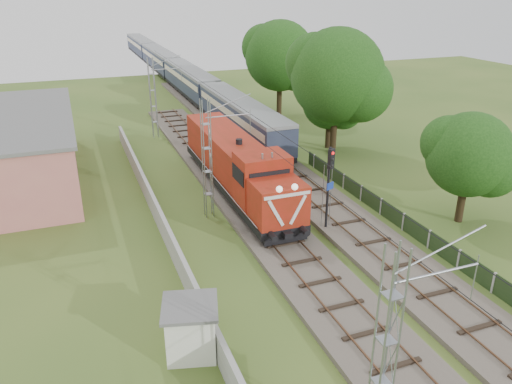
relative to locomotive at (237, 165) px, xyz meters
name	(u,v)px	position (x,y,z in m)	size (l,w,h in m)	color
ground	(334,304)	(0.00, -14.82, -2.36)	(140.00, 140.00, 0.00)	#38551F
track_main	(279,238)	(0.00, -7.82, -2.18)	(4.20, 70.00, 0.45)	#6B6054
track_side	(273,163)	(5.00, 5.18, -2.18)	(4.20, 80.00, 0.45)	#6B6054
catenary	(208,159)	(-2.95, -2.82, 1.69)	(3.31, 70.00, 8.00)	gray
boundary_wall	(157,213)	(-6.50, -2.82, -1.61)	(0.25, 40.00, 1.50)	#9E9E99
station_building	(20,147)	(-15.00, 9.18, 0.27)	(8.40, 20.40, 5.22)	#B26060
fence	(429,239)	(8.00, -11.82, -1.76)	(0.12, 32.00, 1.20)	black
locomotive	(237,165)	(0.00, 0.00, 0.00)	(3.20, 18.25, 4.63)	black
coach_rake	(173,68)	(5.00, 45.83, 0.04)	(2.86, 85.43, 3.31)	black
signal_post	(330,175)	(3.33, -7.75, 1.48)	(0.59, 0.48, 5.59)	black
relay_hut	(191,329)	(-7.40, -15.68, -1.15)	(2.82, 2.82, 2.39)	silver
tree_a	(470,155)	(12.35, -9.52, 2.23)	(5.67, 5.40, 7.35)	#322214
tree_b	(338,76)	(11.63, 6.32, 4.67)	(8.69, 8.28, 11.27)	#322214
tree_c	(331,102)	(11.88, 7.85, 2.07)	(5.47, 5.21, 7.10)	#322214
tree_d	(281,57)	(12.59, 21.25, 4.46)	(8.42, 8.02, 10.92)	#322214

